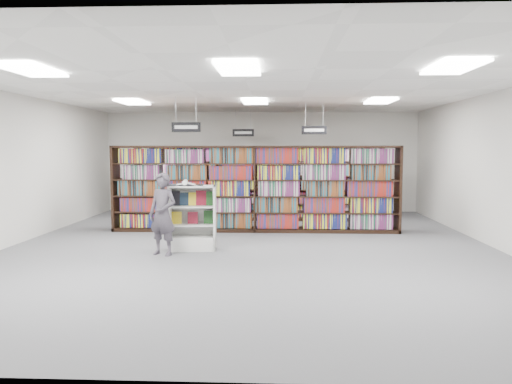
{
  "coord_description": "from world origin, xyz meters",
  "views": [
    {
      "loc": [
        0.58,
        -10.17,
        2.03
      ],
      "look_at": [
        0.09,
        0.5,
        1.1
      ],
      "focal_mm": 35.0,
      "sensor_mm": 36.0,
      "label": 1
    }
  ],
  "objects_px": {
    "endcap_display": "(193,227)",
    "shopper": "(163,214)",
    "open_book": "(186,184)",
    "bookshelf_row_near": "(255,189)"
  },
  "relations": [
    {
      "from": "shopper",
      "to": "endcap_display",
      "type": "bearing_deg",
      "value": 69.23
    },
    {
      "from": "bookshelf_row_near",
      "to": "shopper",
      "type": "bearing_deg",
      "value": -119.81
    },
    {
      "from": "open_book",
      "to": "shopper",
      "type": "height_order",
      "value": "shopper"
    },
    {
      "from": "endcap_display",
      "to": "open_book",
      "type": "relative_size",
      "value": 1.79
    },
    {
      "from": "endcap_display",
      "to": "shopper",
      "type": "distance_m",
      "value": 0.79
    },
    {
      "from": "shopper",
      "to": "bookshelf_row_near",
      "type": "bearing_deg",
      "value": 81.85
    },
    {
      "from": "bookshelf_row_near",
      "to": "shopper",
      "type": "height_order",
      "value": "bookshelf_row_near"
    },
    {
      "from": "endcap_display",
      "to": "shopper",
      "type": "xyz_separation_m",
      "value": [
        -0.48,
        -0.53,
        0.34
      ]
    },
    {
      "from": "bookshelf_row_near",
      "to": "open_book",
      "type": "distance_m",
      "value": 2.63
    },
    {
      "from": "endcap_display",
      "to": "open_book",
      "type": "height_order",
      "value": "open_book"
    }
  ]
}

